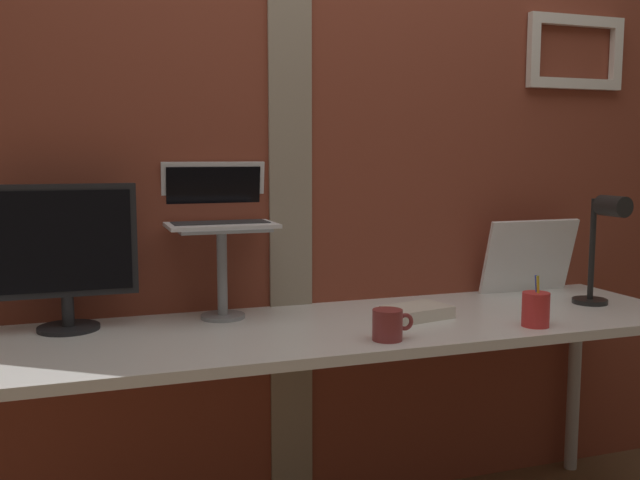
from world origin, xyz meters
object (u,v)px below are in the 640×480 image
object	(u,v)px
laptop	(218,209)
desk_lamp	(604,238)
coffee_mug	(388,325)
monitor	(65,248)
whiteboard_panel	(529,256)
pen_cup	(536,309)

from	to	relation	value
laptop	desk_lamp	distance (m)	1.30
desk_lamp	coffee_mug	distance (m)	0.91
monitor	laptop	bearing A→B (deg)	7.34
monitor	whiteboard_panel	distance (m)	1.64
laptop	pen_cup	world-z (taller)	laptop
coffee_mug	pen_cup	bearing A→B (deg)	-0.01
laptop	desk_lamp	bearing A→B (deg)	-13.86
monitor	pen_cup	distance (m)	1.41
whiteboard_panel	coffee_mug	size ratio (longest dim) A/B	3.05
monitor	coffee_mug	xyz separation A→B (m)	(0.85, -0.42, -0.20)
laptop	coffee_mug	size ratio (longest dim) A/B	2.76
monitor	laptop	distance (m)	0.48
monitor	desk_lamp	bearing A→B (deg)	-8.29
desk_lamp	coffee_mug	bearing A→B (deg)	-169.26
monitor	whiteboard_panel	xyz separation A→B (m)	(1.63, 0.04, -0.11)
monitor	desk_lamp	size ratio (longest dim) A/B	1.13
monitor	coffee_mug	size ratio (longest dim) A/B	3.53
whiteboard_panel	monitor	bearing A→B (deg)	-178.62
monitor	pen_cup	size ratio (longest dim) A/B	2.76
laptop	whiteboard_panel	distance (m)	1.19
pen_cup	coffee_mug	size ratio (longest dim) A/B	1.28
laptop	coffee_mug	bearing A→B (deg)	-51.07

